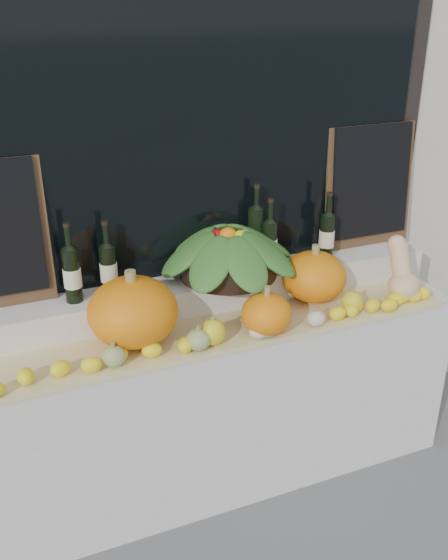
# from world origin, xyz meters

# --- Properties ---
(display_sill) EXTENTS (2.30, 0.55, 0.88)m
(display_sill) POSITION_xyz_m (0.00, 1.52, 0.44)
(display_sill) COLOR silver
(display_sill) RESTS_ON ground
(rear_tier) EXTENTS (2.30, 0.25, 0.16)m
(rear_tier) POSITION_xyz_m (0.00, 1.68, 0.96)
(rear_tier) COLOR silver
(rear_tier) RESTS_ON display_sill
(straw_bedding) EXTENTS (2.10, 0.32, 0.02)m
(straw_bedding) POSITION_xyz_m (0.00, 1.40, 0.89)
(straw_bedding) COLOR tan
(straw_bedding) RESTS_ON display_sill
(pumpkin_left) EXTENTS (0.44, 0.44, 0.29)m
(pumpkin_left) POSITION_xyz_m (-0.41, 1.45, 1.05)
(pumpkin_left) COLOR orange
(pumpkin_left) RESTS_ON straw_bedding
(pumpkin_right) EXTENTS (0.40, 0.40, 0.24)m
(pumpkin_right) POSITION_xyz_m (0.49, 1.51, 1.02)
(pumpkin_right) COLOR orange
(pumpkin_right) RESTS_ON straw_bedding
(pumpkin_center) EXTENTS (0.25, 0.25, 0.18)m
(pumpkin_center) POSITION_xyz_m (0.14, 1.31, 1.00)
(pumpkin_center) COLOR orange
(pumpkin_center) RESTS_ON straw_bedding
(butternut_squash) EXTENTS (0.15, 0.21, 0.29)m
(butternut_squash) POSITION_xyz_m (0.89, 1.37, 1.03)
(butternut_squash) COLOR #E8BA88
(butternut_squash) RESTS_ON straw_bedding
(decorative_gourds) EXTENTS (1.21, 0.15, 0.14)m
(decorative_gourds) POSITION_xyz_m (0.03, 1.30, 0.95)
(decorative_gourds) COLOR #386A1F
(decorative_gourds) RESTS_ON straw_bedding
(lemon_heap) EXTENTS (2.20, 0.16, 0.06)m
(lemon_heap) POSITION_xyz_m (0.00, 1.29, 0.94)
(lemon_heap) COLOR yellow
(lemon_heap) RESTS_ON straw_bedding
(produce_bowl) EXTENTS (0.70, 0.70, 0.24)m
(produce_bowl) POSITION_xyz_m (0.11, 1.66, 1.16)
(produce_bowl) COLOR black
(produce_bowl) RESTS_ON rear_tier
(wine_bottle_far_left) EXTENTS (0.08, 0.08, 0.35)m
(wine_bottle_far_left) POSITION_xyz_m (-0.61, 1.66, 1.17)
(wine_bottle_far_left) COLOR black
(wine_bottle_far_left) RESTS_ON rear_tier
(wine_bottle_near_left) EXTENTS (0.08, 0.08, 0.33)m
(wine_bottle_near_left) POSITION_xyz_m (-0.45, 1.69, 1.15)
(wine_bottle_near_left) COLOR black
(wine_bottle_near_left) RESTS_ON rear_tier
(wine_bottle_tall) EXTENTS (0.08, 0.08, 0.41)m
(wine_bottle_tall) POSITION_xyz_m (0.27, 1.70, 1.19)
(wine_bottle_tall) COLOR black
(wine_bottle_tall) RESTS_ON rear_tier
(wine_bottle_near_right) EXTENTS (0.08, 0.08, 0.35)m
(wine_bottle_near_right) POSITION_xyz_m (0.32, 1.66, 1.16)
(wine_bottle_near_right) COLOR black
(wine_bottle_near_right) RESTS_ON rear_tier
(wine_bottle_far_right) EXTENTS (0.08, 0.08, 0.34)m
(wine_bottle_far_right) POSITION_xyz_m (0.64, 1.66, 1.16)
(wine_bottle_far_right) COLOR black
(wine_bottle_far_right) RESTS_ON rear_tier
(chalkboard_right) EXTENTS (0.50, 0.07, 0.62)m
(chalkboard_right) POSITION_xyz_m (0.92, 1.74, 1.36)
(chalkboard_right) COLOR #4C331E
(chalkboard_right) RESTS_ON rear_tier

